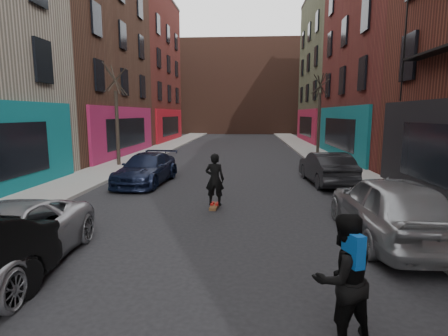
# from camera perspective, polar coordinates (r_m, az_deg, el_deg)

# --- Properties ---
(sidewalk_left) EXTENTS (2.50, 84.00, 0.13)m
(sidewalk_left) POSITION_cam_1_polar(r_m,az_deg,el_deg) (32.41, -9.38, 3.50)
(sidewalk_left) COLOR gray
(sidewalk_left) RESTS_ON ground
(sidewalk_right) EXTENTS (2.50, 84.00, 0.13)m
(sidewalk_right) POSITION_cam_1_polar(r_m,az_deg,el_deg) (31.94, 13.05, 3.31)
(sidewalk_right) COLOR gray
(sidewalk_right) RESTS_ON ground
(building_far) EXTENTS (40.00, 10.00, 14.00)m
(building_far) POSITION_cam_1_polar(r_m,az_deg,el_deg) (57.55, 2.81, 12.80)
(building_far) COLOR #47281E
(building_far) RESTS_ON ground
(tree_left_far) EXTENTS (2.00, 2.00, 6.50)m
(tree_left_far) POSITION_cam_1_polar(r_m,az_deg,el_deg) (20.77, -17.17, 9.46)
(tree_left_far) COLOR black
(tree_left_far) RESTS_ON sidewalk_left
(tree_right_far) EXTENTS (2.00, 2.00, 6.80)m
(tree_right_far) POSITION_cam_1_polar(r_m,az_deg,el_deg) (25.89, 15.30, 9.67)
(tree_right_far) COLOR black
(tree_right_far) RESTS_ON sidewalk_right
(parked_left_far) EXTENTS (2.44, 4.74, 1.28)m
(parked_left_far) POSITION_cam_1_polar(r_m,az_deg,el_deg) (7.92, -32.79, -10.09)
(parked_left_far) COLOR #909298
(parked_left_far) RESTS_ON ground
(parked_left_end) EXTENTS (2.16, 4.63, 1.31)m
(parked_left_end) POSITION_cam_1_polar(r_m,az_deg,el_deg) (15.54, -12.55, -0.12)
(parked_left_end) COLOR black
(parked_left_end) RESTS_ON ground
(parked_right_far) EXTENTS (1.90, 4.71, 1.60)m
(parked_right_far) POSITION_cam_1_polar(r_m,az_deg,el_deg) (9.31, 25.39, -5.80)
(parked_right_far) COLOR gray
(parked_right_far) RESTS_ON ground
(parked_right_end) EXTENTS (1.80, 4.33, 1.39)m
(parked_right_end) POSITION_cam_1_polar(r_m,az_deg,el_deg) (15.76, 16.37, 0.01)
(parked_right_end) COLOR black
(parked_right_end) RESTS_ON ground
(skateboard) EXTENTS (0.30, 0.82, 0.10)m
(skateboard) POSITION_cam_1_polar(r_m,az_deg,el_deg) (11.38, -1.51, -6.27)
(skateboard) COLOR brown
(skateboard) RESTS_ON ground
(skateboarder) EXTENTS (0.65, 0.46, 1.68)m
(skateboarder) POSITION_cam_1_polar(r_m,az_deg,el_deg) (11.18, -1.53, -1.86)
(skateboarder) COLOR black
(skateboarder) RESTS_ON skateboard
(pedestrian) EXTENTS (1.04, 0.93, 1.77)m
(pedestrian) POSITION_cam_1_polar(r_m,az_deg,el_deg) (5.03, 18.80, -16.69)
(pedestrian) COLOR black
(pedestrian) RESTS_ON ground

